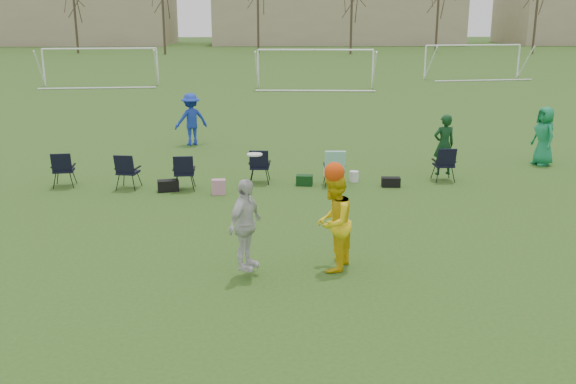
{
  "coord_description": "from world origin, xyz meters",
  "views": [
    {
      "loc": [
        0.82,
        -9.26,
        4.54
      ],
      "look_at": [
        1.24,
        2.61,
        1.25
      ],
      "focal_mm": 40.0,
      "sensor_mm": 36.0,
      "label": 1
    }
  ],
  "objects_px": {
    "fielder_green_far": "(544,136)",
    "center_contest": "(302,222)",
    "goal_right": "(473,52)",
    "goal_left": "(100,56)",
    "fielder_blue": "(191,119)",
    "goal_mid": "(315,58)"
  },
  "relations": [
    {
      "from": "center_contest",
      "to": "goal_left",
      "type": "height_order",
      "value": "goal_left"
    },
    {
      "from": "goal_right",
      "to": "goal_left",
      "type": "bearing_deg",
      "value": -179.25
    },
    {
      "from": "center_contest",
      "to": "goal_right",
      "type": "relative_size",
      "value": 0.34
    },
    {
      "from": "fielder_green_far",
      "to": "goal_mid",
      "type": "xyz_separation_m",
      "value": [
        -5.44,
        21.95,
        1.01
      ]
    },
    {
      "from": "goal_left",
      "to": "goal_right",
      "type": "bearing_deg",
      "value": 3.75
    },
    {
      "from": "fielder_blue",
      "to": "goal_left",
      "type": "xyz_separation_m",
      "value": [
        -8.15,
        20.36,
        1.0
      ]
    },
    {
      "from": "fielder_green_far",
      "to": "goal_mid",
      "type": "relative_size",
      "value": 0.25
    },
    {
      "from": "fielder_green_far",
      "to": "center_contest",
      "type": "bearing_deg",
      "value": -55.58
    },
    {
      "from": "goal_mid",
      "to": "goal_right",
      "type": "xyz_separation_m",
      "value": [
        12.0,
        6.0,
        0.0
      ]
    },
    {
      "from": "center_contest",
      "to": "goal_right",
      "type": "xyz_separation_m",
      "value": [
        14.54,
        36.35,
        0.97
      ]
    },
    {
      "from": "fielder_green_far",
      "to": "goal_right",
      "type": "relative_size",
      "value": 0.25
    },
    {
      "from": "center_contest",
      "to": "goal_right",
      "type": "bearing_deg",
      "value": 68.2
    },
    {
      "from": "fielder_blue",
      "to": "goal_right",
      "type": "bearing_deg",
      "value": -152.65
    },
    {
      "from": "center_contest",
      "to": "goal_left",
      "type": "distance_m",
      "value": 34.33
    },
    {
      "from": "center_contest",
      "to": "goal_left",
      "type": "relative_size",
      "value": 0.34
    },
    {
      "from": "fielder_green_far",
      "to": "center_contest",
      "type": "xyz_separation_m",
      "value": [
        -7.98,
        -8.39,
        0.05
      ]
    },
    {
      "from": "goal_mid",
      "to": "goal_right",
      "type": "relative_size",
      "value": 1.01
    },
    {
      "from": "center_contest",
      "to": "goal_left",
      "type": "xyz_separation_m",
      "value": [
        -11.46,
        32.35,
        0.97
      ]
    },
    {
      "from": "fielder_blue",
      "to": "goal_mid",
      "type": "relative_size",
      "value": 0.25
    },
    {
      "from": "center_contest",
      "to": "goal_left",
      "type": "bearing_deg",
      "value": 109.51
    },
    {
      "from": "fielder_green_far",
      "to": "goal_left",
      "type": "xyz_separation_m",
      "value": [
        -19.44,
        23.95,
        1.01
      ]
    },
    {
      "from": "fielder_blue",
      "to": "goal_left",
      "type": "relative_size",
      "value": 0.25
    }
  ]
}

